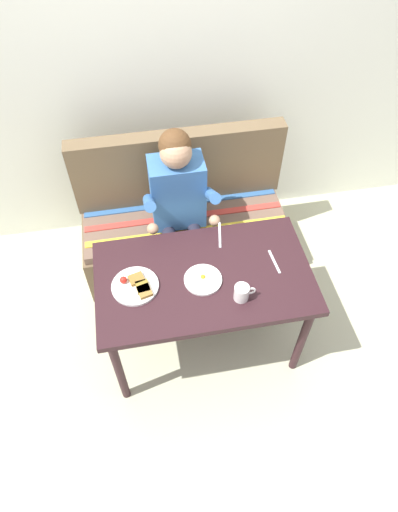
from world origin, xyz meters
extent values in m
plane|color=#BCBC9A|center=(0.00, 0.00, 0.00)|extent=(8.00, 8.00, 0.00)
cube|color=silver|center=(0.00, 1.27, 1.30)|extent=(4.40, 0.10, 2.60)
cube|color=#2F181D|center=(0.00, 0.00, 0.71)|extent=(1.20, 0.70, 0.04)
cylinder|color=#2F181D|center=(-0.54, -0.29, 0.34)|extent=(0.05, 0.05, 0.69)
cylinder|color=#2F181D|center=(0.54, -0.29, 0.34)|extent=(0.05, 0.05, 0.69)
cylinder|color=#2F181D|center=(-0.54, 0.29, 0.34)|extent=(0.05, 0.05, 0.69)
cylinder|color=#2F181D|center=(0.54, 0.29, 0.34)|extent=(0.05, 0.05, 0.69)
cube|color=brown|center=(0.00, 0.72, 0.20)|extent=(1.44, 0.56, 0.40)
cube|color=brown|center=(0.00, 0.72, 0.43)|extent=(1.40, 0.52, 0.06)
cube|color=brown|center=(0.00, 0.94, 0.73)|extent=(1.44, 0.12, 0.54)
cube|color=yellow|center=(0.00, 0.58, 0.46)|extent=(1.38, 0.05, 0.01)
cube|color=#C63D33|center=(0.00, 0.72, 0.46)|extent=(1.38, 0.05, 0.01)
cube|color=#336099|center=(0.00, 0.86, 0.46)|extent=(1.38, 0.05, 0.01)
cube|color=#3969A5|center=(-0.05, 0.66, 0.76)|extent=(0.34, 0.22, 0.48)
sphere|color=tan|center=(-0.05, 0.64, 1.09)|extent=(0.19, 0.19, 0.19)
sphere|color=brown|center=(-0.05, 0.67, 1.12)|extent=(0.19, 0.19, 0.19)
cylinder|color=#3969A5|center=(-0.24, 0.52, 0.83)|extent=(0.07, 0.29, 0.23)
cylinder|color=#3969A5|center=(0.14, 0.52, 0.83)|extent=(0.07, 0.29, 0.23)
sphere|color=tan|center=(-0.24, 0.40, 0.73)|extent=(0.07, 0.07, 0.07)
sphere|color=tan|center=(0.14, 0.40, 0.73)|extent=(0.07, 0.07, 0.07)
cylinder|color=#232333|center=(-0.13, 0.49, 0.52)|extent=(0.09, 0.34, 0.09)
cylinder|color=#232333|center=(-0.13, 0.32, 0.26)|extent=(0.08, 0.08, 0.52)
cube|color=black|center=(-0.13, 0.26, 0.03)|extent=(0.09, 0.20, 0.05)
cylinder|color=#232333|center=(0.04, 0.49, 0.52)|extent=(0.09, 0.34, 0.09)
cylinder|color=#232333|center=(0.04, 0.32, 0.26)|extent=(0.08, 0.08, 0.52)
cube|color=black|center=(0.04, 0.26, 0.03)|extent=(0.09, 0.20, 0.05)
cylinder|color=white|center=(-0.38, -0.01, 0.74)|extent=(0.26, 0.26, 0.02)
cube|color=olive|center=(-0.37, 0.02, 0.76)|extent=(0.10, 0.09, 0.02)
cube|color=olive|center=(-0.33, -0.06, 0.76)|extent=(0.09, 0.09, 0.02)
cube|color=olive|center=(-0.34, -0.03, 0.76)|extent=(0.08, 0.09, 0.02)
sphere|color=red|center=(-0.44, 0.02, 0.76)|extent=(0.04, 0.04, 0.04)
ellipsoid|color=#CC6623|center=(-0.33, -0.05, 0.76)|extent=(0.06, 0.05, 0.02)
cylinder|color=white|center=(-0.01, -0.03, 0.74)|extent=(0.21, 0.21, 0.01)
ellipsoid|color=white|center=(-0.01, -0.03, 0.75)|extent=(0.09, 0.08, 0.01)
sphere|color=yellow|center=(-0.01, -0.03, 0.76)|extent=(0.03, 0.03, 0.03)
cylinder|color=white|center=(0.17, -0.18, 0.78)|extent=(0.08, 0.08, 0.09)
cylinder|color=brown|center=(0.17, -0.18, 0.82)|extent=(0.07, 0.07, 0.01)
torus|color=white|center=(0.22, -0.18, 0.78)|extent=(0.05, 0.01, 0.05)
cube|color=silver|center=(0.41, 0.02, 0.73)|extent=(0.03, 0.17, 0.00)
cube|color=silver|center=(0.15, 0.28, 0.73)|extent=(0.05, 0.20, 0.00)
camera|label=1|loc=(-0.29, -1.43, 2.71)|focal=31.27mm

